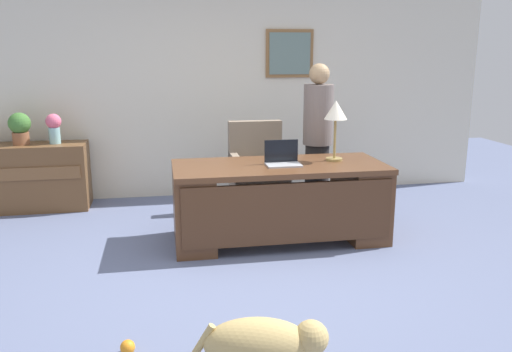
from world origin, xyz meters
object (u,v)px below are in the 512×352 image
Objects in this scene: desk at (280,199)px; potted_plant at (20,127)px; dog_lying at (264,343)px; armchair at (258,172)px; vase_with_flowers at (54,127)px; credenza at (25,177)px; laptop at (282,159)px; person_standing at (318,139)px; desk_lamp at (336,114)px; dog_toy_ball at (128,347)px.

desk is 5.53× the size of potted_plant.
armchair is at bearing 80.23° from dog_lying.
desk is 2.79m from vase_with_flowers.
armchair is at bearing -12.91° from credenza.
desk is 2.11m from dog_lying.
laptop is at bearing -85.77° from armchair.
credenza is 2.66m from armchair.
person_standing reaches higher than armchair.
armchair is at bearing 126.54° from desk_lamp.
vase_with_flowers is (-2.29, 1.51, 0.15)m from laptop.
credenza is 2.40× the size of desk_lamp.
desk is at bearing -127.94° from person_standing.
vase_with_flowers is (-2.27, 1.52, 0.54)m from desk.
credenza is at bearing 166.54° from person_standing.
credenza is at bearing 150.40° from laptop.
vase_with_flowers is at bearing 153.51° from desk_lamp.
potted_plant is at bearing 111.75° from dog_toy_ball.
vase_with_flowers reaches higher than credenza.
desk_lamp is at bearing 10.96° from desk.
dog_toy_ball is at bearing -127.33° from desk.
vase_with_flowers is (-1.72, 3.55, 0.79)m from dog_lying.
credenza is at bearing 111.77° from dog_toy_ball.
laptop is 2.75m from vase_with_flowers.
desk_lamp is at bearing 62.44° from dog_lying.
credenza is 15.60× the size of dog_toy_ball.
dog_toy_ball is (-0.78, 0.28, -0.11)m from dog_lying.
laptop is (0.07, -0.92, 0.33)m from armchair.
credenza is at bearing -179.78° from vase_with_flowers.
desk_lamp is 2.89m from dog_toy_ball.
desk is at bearing -169.04° from desk_lamp.
desk is 2.22m from dog_toy_ball.
potted_plant is (0.00, 0.00, 0.57)m from credenza.
credenza is 3.08m from laptop.
desk reaches higher than dog_toy_ball.
armchair is (-0.05, 0.93, 0.06)m from desk.
credenza is at bearing 150.04° from desk.
person_standing reaches higher than dog_lying.
laptop reaches higher than desk.
person_standing is 2.96m from vase_with_flowers.
person_standing is 4.88× the size of vase_with_flowers.
potted_plant reaches higher than dog_lying.
person_standing reaches higher than desk_lamp.
vase_with_flowers is 0.94× the size of potted_plant.
armchair is 1.25m from desk_lamp.
laptop is (0.02, 0.01, 0.39)m from desk.
desk is 3.04m from credenza.
credenza is 1.78× the size of dog_lying.
vase_with_flowers is (0.36, 0.00, 0.57)m from credenza.
desk is at bearing 52.67° from dog_toy_ball.
laptop is at bearing -169.61° from desk_lamp.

